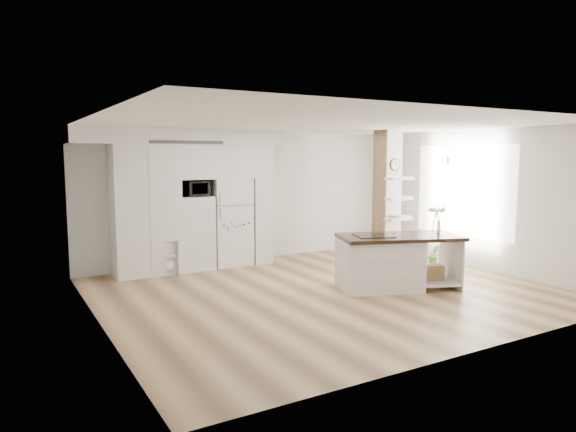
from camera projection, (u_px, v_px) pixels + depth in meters
The scene contains 14 objects.
floor at pixel (326, 291), 8.36m from camera, with size 7.00×6.00×0.01m, color tan.
room at pixel (327, 177), 8.14m from camera, with size 7.04×6.04×2.72m.
cabinet_wall at pixel (185, 192), 9.75m from camera, with size 4.00×0.71×2.70m.
refrigerator at pixel (229, 222), 10.30m from camera, with size 0.78×0.69×1.75m.
column at pixel (392, 198), 10.36m from camera, with size 0.69×0.90×2.70m.
window at pixel (463, 191), 10.18m from camera, with size 2.40×2.40×0.00m, color white.
pendant_light at pixel (402, 160), 9.09m from camera, with size 0.12×0.12×0.10m, color white.
kitchen_island at pixel (386, 261), 8.47m from camera, with size 2.18×1.57×1.46m.
bookshelf at pixel (166, 259), 9.52m from camera, with size 0.63×0.47×0.66m.
floor_plant_a at pixel (434, 255), 10.29m from camera, with size 0.24×0.19×0.43m, color #3F8334.
floor_plant_b at pixel (375, 255), 10.17m from camera, with size 0.27×0.27×0.48m, color #3F8334.
microwave at pixel (194, 189), 9.80m from camera, with size 0.54×0.37×0.30m, color #2D2D2D.
shelf_plant at pixel (396, 188), 10.61m from camera, with size 0.27×0.23×0.30m, color #3F8334.
decor_bowl at pixel (397, 216), 10.16m from camera, with size 0.22×0.22×0.05m, color white.
Camera 1 is at (-4.63, -6.74, 2.19)m, focal length 32.00 mm.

